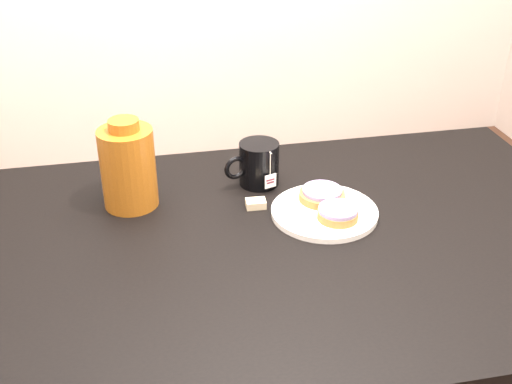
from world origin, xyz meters
TOP-DOWN VIEW (x-y plane):
  - table at (0.00, 0.00)m, footprint 1.40×0.90m
  - plate at (0.09, 0.07)m, footprint 0.24×0.24m
  - bagel_back at (0.10, 0.12)m, footprint 0.11×0.11m
  - bagel_front at (0.11, 0.03)m, footprint 0.12×0.12m
  - mug at (-0.02, 0.25)m, footprint 0.15×0.12m
  - teabag_pouch at (-0.05, 0.14)m, footprint 0.05×0.03m
  - bagel_package at (-0.32, 0.21)m, footprint 0.13×0.13m

SIDE VIEW (x-z plane):
  - table at x=0.00m, z-range 0.29..1.04m
  - plate at x=0.09m, z-range 0.75..0.77m
  - teabag_pouch at x=-0.05m, z-range 0.75..0.77m
  - bagel_back at x=0.10m, z-range 0.76..0.79m
  - bagel_front at x=0.11m, z-range 0.76..0.79m
  - mug at x=-0.02m, z-range 0.75..0.86m
  - bagel_package at x=-0.32m, z-range 0.74..0.95m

